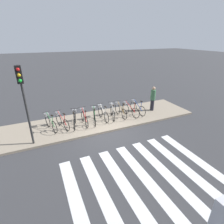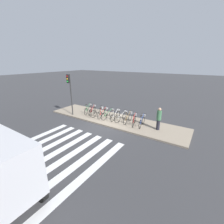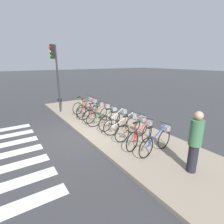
# 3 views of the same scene
# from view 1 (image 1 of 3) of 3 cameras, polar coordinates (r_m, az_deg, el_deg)

# --- Properties ---
(ground_plane) EXTENTS (120.00, 120.00, 0.00)m
(ground_plane) POSITION_cam_1_polar(r_m,az_deg,el_deg) (9.99, -1.46, -6.76)
(ground_plane) COLOR #38383A
(sidewalk) EXTENTS (12.85, 3.07, 0.12)m
(sidewalk) POSITION_cam_1_polar(r_m,az_deg,el_deg) (11.23, -4.47, -2.88)
(sidewalk) COLOR gray
(sidewalk) RESTS_ON ground_plane
(road_crosswalk) EXTENTS (5.85, 8.00, 0.01)m
(road_crosswalk) POSITION_cam_1_polar(r_m,az_deg,el_deg) (6.45, 21.12, -29.78)
(road_crosswalk) COLOR silver
(road_crosswalk) RESTS_ON ground_plane
(parked_bicycle_0) EXTENTS (0.60, 1.60, 1.01)m
(parked_bicycle_0) POSITION_cam_1_polar(r_m,az_deg,el_deg) (10.54, -19.55, -3.05)
(parked_bicycle_0) COLOR black
(parked_bicycle_0) RESTS_ON sidewalk
(parked_bicycle_1) EXTENTS (0.63, 1.59, 1.01)m
(parked_bicycle_1) POSITION_cam_1_polar(r_m,az_deg,el_deg) (10.53, -16.17, -2.62)
(parked_bicycle_1) COLOR black
(parked_bicycle_1) RESTS_ON sidewalk
(parked_bicycle_2) EXTENTS (0.59, 1.60, 1.01)m
(parked_bicycle_2) POSITION_cam_1_polar(r_m,az_deg,el_deg) (10.55, -12.11, -2.13)
(parked_bicycle_2) COLOR black
(parked_bicycle_2) RESTS_ON sidewalk
(parked_bicycle_3) EXTENTS (0.46, 1.65, 1.01)m
(parked_bicycle_3) POSITION_cam_1_polar(r_m,az_deg,el_deg) (10.68, -9.13, -1.56)
(parked_bicycle_3) COLOR black
(parked_bicycle_3) RESTS_ON sidewalk
(parked_bicycle_4) EXTENTS (0.58, 1.61, 1.01)m
(parked_bicycle_4) POSITION_cam_1_polar(r_m,az_deg,el_deg) (10.80, -5.79, -1.08)
(parked_bicycle_4) COLOR black
(parked_bicycle_4) RESTS_ON sidewalk
(parked_bicycle_5) EXTENTS (0.46, 1.65, 1.01)m
(parked_bicycle_5) POSITION_cam_1_polar(r_m,az_deg,el_deg) (11.14, -3.08, -0.19)
(parked_bicycle_5) COLOR black
(parked_bicycle_5) RESTS_ON sidewalk
(parked_bicycle_6) EXTENTS (0.58, 1.61, 1.01)m
(parked_bicycle_6) POSITION_cam_1_polar(r_m,az_deg,el_deg) (11.34, 0.11, 0.28)
(parked_bicycle_6) COLOR black
(parked_bicycle_6) RESTS_ON sidewalk
(parked_bicycle_7) EXTENTS (0.46, 1.65, 1.01)m
(parked_bicycle_7) POSITION_cam_1_polar(r_m,az_deg,el_deg) (11.59, 2.68, 0.78)
(parked_bicycle_7) COLOR black
(parked_bicycle_7) RESTS_ON sidewalk
(parked_bicycle_8) EXTENTS (0.59, 1.60, 1.01)m
(parked_bicycle_8) POSITION_cam_1_polar(r_m,az_deg,el_deg) (11.73, 5.71, 0.97)
(parked_bicycle_8) COLOR black
(parked_bicycle_8) RESTS_ON sidewalk
(parked_bicycle_9) EXTENTS (0.46, 1.65, 1.01)m
(parked_bicycle_9) POSITION_cam_1_polar(r_m,az_deg,el_deg) (12.13, 8.12, 1.62)
(parked_bicycle_9) COLOR black
(parked_bicycle_9) RESTS_ON sidewalk
(pedestrian) EXTENTS (0.34, 0.34, 1.74)m
(pedestrian) POSITION_cam_1_polar(r_m,az_deg,el_deg) (12.66, 13.18, 4.45)
(pedestrian) COLOR #23232D
(pedestrian) RESTS_ON sidewalk
(traffic_light) EXTENTS (0.24, 0.40, 3.83)m
(traffic_light) POSITION_cam_1_polar(r_m,az_deg,el_deg) (8.53, -27.17, 6.17)
(traffic_light) COLOR #2D2D2D
(traffic_light) RESTS_ON sidewalk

